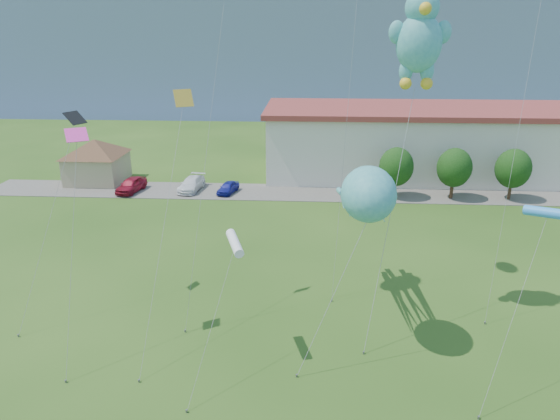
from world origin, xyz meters
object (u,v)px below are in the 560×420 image
(parked_car_blue, at_px, (228,187))
(octopus_kite, at_px, (365,200))
(parked_car_red, at_px, (131,185))
(parked_car_white, at_px, (192,184))
(pavilion, at_px, (96,157))
(warehouse, at_px, (516,142))
(teddy_bear_kite, at_px, (420,35))

(parked_car_blue, relative_size, octopus_kite, 0.33)
(parked_car_red, relative_size, parked_car_white, 0.93)
(parked_car_white, height_order, octopus_kite, octopus_kite)
(pavilion, bearing_deg, warehouse, 6.84)
(parked_car_red, height_order, teddy_bear_kite, teddy_bear_kite)
(pavilion, relative_size, parked_car_white, 1.86)
(parked_car_white, xyz_separation_m, parked_car_blue, (4.21, -0.77, -0.10))
(pavilion, height_order, octopus_kite, octopus_kite)
(octopus_kite, distance_m, teddy_bear_kite, 9.54)
(parked_car_white, relative_size, octopus_kite, 0.45)
(warehouse, xyz_separation_m, octopus_kite, (-22.05, -35.03, 3.94))
(parked_car_white, bearing_deg, teddy_bear_kite, -43.39)
(parked_car_blue, xyz_separation_m, teddy_bear_kite, (14.74, -22.28, 15.96))
(warehouse, bearing_deg, parked_car_red, -167.63)
(warehouse, relative_size, teddy_bear_kite, 3.18)
(warehouse, bearing_deg, pavilion, -173.16)
(parked_car_red, distance_m, parked_car_white, 6.59)
(warehouse, distance_m, teddy_bear_kite, 39.31)
(pavilion, distance_m, parked_car_blue, 16.60)
(parked_car_white, bearing_deg, warehouse, 20.26)
(parked_car_blue, distance_m, teddy_bear_kite, 31.12)
(parked_car_red, distance_m, parked_car_blue, 10.74)
(pavilion, xyz_separation_m, warehouse, (50.00, 6.00, 1.10))
(pavilion, bearing_deg, parked_car_white, -13.63)
(warehouse, height_order, parked_car_red, warehouse)
(octopus_kite, bearing_deg, parked_car_white, 121.67)
(pavilion, height_order, parked_car_white, pavilion)
(parked_car_white, height_order, teddy_bear_kite, teddy_bear_kite)
(pavilion, relative_size, parked_car_blue, 2.55)
(pavilion, relative_size, octopus_kite, 0.83)
(parked_car_blue, bearing_deg, warehouse, 31.48)
(parked_car_blue, bearing_deg, octopus_kite, -49.18)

